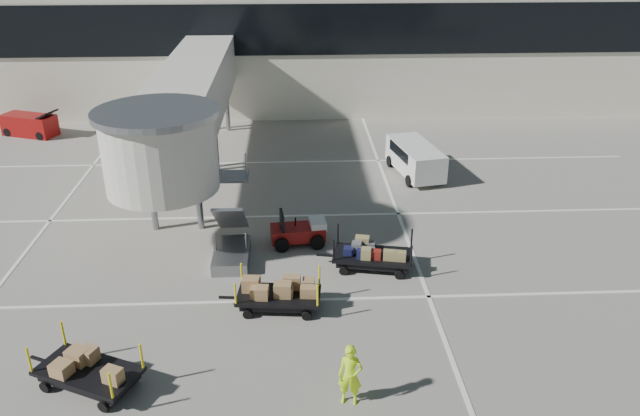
# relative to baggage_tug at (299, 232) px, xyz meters

# --- Properties ---
(ground) EXTENTS (140.00, 140.00, 0.00)m
(ground) POSITION_rel_baggage_tug_xyz_m (-1.34, -6.35, -0.55)
(ground) COLOR gray
(ground) RESTS_ON ground
(lane_markings) EXTENTS (40.00, 30.00, 0.02)m
(lane_markings) POSITION_rel_baggage_tug_xyz_m (-2.01, 2.98, -0.54)
(lane_markings) COLOR white
(lane_markings) RESTS_ON ground
(terminal) EXTENTS (64.00, 12.11, 15.20)m
(terminal) POSITION_rel_baggage_tug_xyz_m (-1.70, 23.59, 3.56)
(terminal) COLOR silver
(terminal) RESTS_ON ground
(jet_bridge) EXTENTS (5.70, 20.40, 6.03)m
(jet_bridge) POSITION_rel_baggage_tug_xyz_m (-5.32, 5.91, 3.74)
(jet_bridge) COLOR silver
(jet_bridge) RESTS_ON ground
(baggage_tug) EXTENTS (2.40, 1.68, 1.50)m
(baggage_tug) POSITION_rel_baggage_tug_xyz_m (0.00, 0.00, 0.00)
(baggage_tug) COLOR maroon
(baggage_tug) RESTS_ON ground
(suitcase_cart) EXTENTS (3.86, 2.09, 1.48)m
(suitcase_cart) POSITION_rel_baggage_tug_xyz_m (2.88, -2.20, -0.02)
(suitcase_cart) COLOR black
(suitcase_cart) RESTS_ON ground
(box_cart_near) EXTENTS (3.65, 1.73, 1.41)m
(box_cart_near) POSITION_rel_baggage_tug_xyz_m (-0.89, -4.82, 0.02)
(box_cart_near) COLOR black
(box_cart_near) RESTS_ON ground
(box_cart_far) EXTENTS (3.71, 2.64, 1.46)m
(box_cart_far) POSITION_rel_baggage_tug_xyz_m (-6.35, -8.64, -0.03)
(box_cart_far) COLOR black
(box_cart_far) RESTS_ON ground
(ground_worker) EXTENTS (0.77, 0.59, 1.91)m
(ground_worker) POSITION_rel_baggage_tug_xyz_m (1.28, -9.62, 0.41)
(ground_worker) COLOR #ABDD17
(ground_worker) RESTS_ON ground
(minivan) EXTENTS (2.60, 4.64, 1.66)m
(minivan) POSITION_rel_baggage_tug_xyz_m (6.27, 7.58, 0.45)
(minivan) COLOR white
(minivan) RESTS_ON ground
(belt_loader) EXTENTS (3.82, 2.48, 1.73)m
(belt_loader) POSITION_rel_baggage_tug_xyz_m (-16.74, 15.22, 0.11)
(belt_loader) COLOR maroon
(belt_loader) RESTS_ON ground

